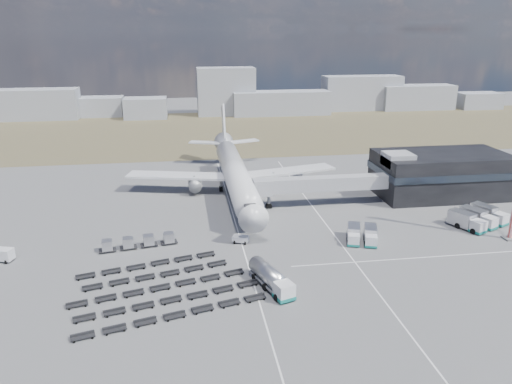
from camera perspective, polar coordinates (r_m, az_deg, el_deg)
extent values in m
plane|color=#565659|center=(90.01, -0.18, -6.47)|extent=(420.00, 420.00, 0.00)
cube|color=#4B452D|center=(194.98, -4.92, 6.98)|extent=(420.00, 90.00, 0.01)
cube|color=silver|center=(94.30, -1.84, -5.29)|extent=(0.25, 110.00, 0.01)
cube|color=silver|center=(97.84, 8.73, -4.61)|extent=(0.25, 110.00, 0.01)
cube|color=silver|center=(89.93, 16.69, -7.31)|extent=(40.00, 0.25, 0.01)
cube|color=black|center=(125.13, 20.41, 1.93)|extent=(30.00, 16.00, 10.00)
cube|color=#262D38|center=(124.83, 20.47, 2.46)|extent=(30.40, 16.40, 1.60)
cube|color=#939399|center=(116.95, 15.94, 3.59)|extent=(6.00, 6.00, 3.00)
cube|color=#939399|center=(110.65, 7.57, 0.96)|extent=(29.80, 3.00, 3.00)
cube|color=#939399|center=(107.33, 0.74, 0.57)|extent=(4.00, 3.60, 3.40)
cylinder|color=slate|center=(108.83, 1.48, -0.59)|extent=(0.70, 0.70, 5.10)
cylinder|color=black|center=(109.52, 1.47, -1.63)|extent=(1.40, 0.90, 1.40)
cylinder|color=silver|center=(116.16, -2.34, 2.03)|extent=(5.60, 48.00, 5.60)
cone|color=silver|center=(91.17, -0.51, -2.53)|extent=(5.60, 5.00, 5.60)
cone|color=silver|center=(142.97, -3.58, 5.42)|extent=(5.60, 8.00, 5.60)
cube|color=black|center=(92.76, -0.68, -1.64)|extent=(2.20, 2.00, 0.80)
cube|color=silver|center=(120.69, -8.74, 1.86)|extent=(25.59, 11.38, 0.50)
cube|color=silver|center=(123.22, 3.44, 2.38)|extent=(25.59, 11.38, 0.50)
cylinder|color=slate|center=(119.28, -7.02, 0.89)|extent=(3.00, 5.00, 3.00)
cylinder|color=slate|center=(121.15, 1.99, 1.29)|extent=(3.00, 5.00, 3.00)
cube|color=silver|center=(144.48, -5.84, 5.66)|extent=(9.49, 5.63, 0.35)
cube|color=silver|center=(145.38, -1.48, 5.82)|extent=(9.49, 5.63, 0.35)
cube|color=silver|center=(144.77, -3.73, 7.88)|extent=(0.50, 9.06, 11.45)
cylinder|color=slate|center=(97.72, -0.95, -3.63)|extent=(0.50, 0.50, 2.50)
cylinder|color=slate|center=(120.86, -4.03, 0.64)|extent=(0.60, 0.60, 2.50)
cylinder|color=slate|center=(121.49, -1.02, 0.78)|extent=(0.60, 0.60, 2.50)
cylinder|color=black|center=(98.00, -0.95, -4.04)|extent=(0.50, 1.20, 1.20)
cube|color=#8F929C|center=(239.30, -24.14, 9.13)|extent=(38.16, 12.00, 12.97)
cube|color=#8F929C|center=(238.86, -17.43, 9.31)|extent=(20.66, 12.00, 8.44)
cube|color=#8F929C|center=(227.61, -12.50, 9.35)|extent=(18.40, 12.00, 8.82)
cube|color=#8F929C|center=(231.24, -3.45, 11.41)|extent=(25.88, 12.00, 21.11)
cube|color=#8F929C|center=(231.92, 2.87, 10.13)|extent=(44.37, 12.00, 10.59)
cube|color=#8F929C|center=(251.38, 11.98, 11.02)|extent=(37.56, 12.00, 16.12)
cube|color=#8F929C|center=(259.70, 17.84, 10.27)|extent=(35.86, 12.00, 11.62)
cube|color=#8F929C|center=(273.57, 24.02, 9.53)|extent=(20.71, 12.00, 7.72)
cube|color=silver|center=(73.49, 3.24, -11.20)|extent=(3.17, 3.17, 2.39)
cube|color=#14746A|center=(73.95, 3.23, -11.83)|extent=(3.30, 3.30, 0.52)
cylinder|color=#B7B7BC|center=(77.16, 1.31, -9.26)|extent=(4.98, 8.23, 2.60)
cube|color=slate|center=(77.72, 1.30, -10.04)|extent=(4.88, 8.20, 0.36)
cylinder|color=black|center=(76.65, 1.87, -10.70)|extent=(2.93, 1.96, 1.15)
cube|color=silver|center=(92.04, -1.78, -5.45)|extent=(3.26, 2.54, 1.34)
cube|color=silver|center=(95.32, -27.18, -6.41)|extent=(4.62, 3.11, 2.27)
cube|color=silver|center=(124.45, 4.74, 1.24)|extent=(3.84, 5.86, 2.54)
cube|color=#14746A|center=(124.75, 4.73, 0.78)|extent=(3.95, 5.98, 0.41)
cube|color=silver|center=(92.33, 11.09, -5.38)|extent=(2.61, 2.56, 2.00)
cube|color=#14746A|center=(92.63, 11.07, -5.81)|extent=(2.73, 2.67, 0.41)
cube|color=#B7B7BC|center=(95.12, 11.09, -4.42)|extent=(3.39, 4.65, 2.36)
cube|color=silver|center=(92.48, 13.01, -5.47)|extent=(2.61, 2.56, 2.00)
cube|color=#14746A|center=(92.79, 12.98, -5.91)|extent=(2.73, 2.67, 0.41)
cube|color=#B7B7BC|center=(95.27, 12.95, -4.51)|extent=(3.39, 4.65, 2.36)
cube|color=silver|center=(105.09, 24.07, -3.61)|extent=(3.20, 3.15, 2.35)
cube|color=#14746A|center=(105.40, 24.00, -4.07)|extent=(3.34, 3.29, 0.48)
cube|color=#B7B7BC|center=(106.82, 22.45, -2.81)|extent=(4.36, 5.52, 2.77)
cube|color=silver|center=(108.02, 25.13, -3.18)|extent=(3.20, 3.15, 2.35)
cube|color=#14746A|center=(108.32, 25.07, -3.63)|extent=(3.34, 3.29, 0.48)
cube|color=#B7B7BC|center=(109.70, 23.54, -2.41)|extent=(4.36, 5.52, 2.77)
cube|color=silver|center=(110.99, 26.15, -2.78)|extent=(3.20, 3.15, 2.35)
cube|color=#14746A|center=(111.28, 26.08, -3.22)|extent=(3.34, 3.29, 0.48)
cube|color=#B7B7BC|center=(112.63, 24.58, -2.04)|extent=(4.36, 5.52, 2.77)
cube|color=black|center=(92.41, -16.61, -6.37)|extent=(3.22, 2.30, 0.20)
cube|color=#B7B7BC|center=(92.02, -16.67, -5.83)|extent=(2.10, 2.10, 1.70)
cube|color=black|center=(92.51, -14.37, -6.14)|extent=(3.22, 2.30, 0.20)
cube|color=#B7B7BC|center=(92.13, -14.41, -5.59)|extent=(2.10, 2.10, 1.70)
cube|color=black|center=(92.76, -12.13, -5.90)|extent=(3.22, 2.30, 0.20)
cube|color=#B7B7BC|center=(92.37, -12.17, -5.35)|extent=(2.10, 2.10, 1.70)
cube|color=black|center=(93.14, -9.91, -5.65)|extent=(3.22, 2.30, 0.20)
cube|color=#B7B7BC|center=(92.76, -9.94, -5.11)|extent=(2.10, 2.10, 1.70)
cube|color=black|center=(70.96, -9.30, -13.67)|extent=(27.38, 8.75, 0.72)
cube|color=black|center=(74.48, -10.15, -12.07)|extent=(27.38, 8.75, 0.72)
cube|color=black|center=(78.07, -10.90, -10.61)|extent=(27.38, 8.75, 0.72)
cube|color=black|center=(81.71, -11.59, -9.28)|extent=(23.52, 7.70, 0.72)
cube|color=black|center=(85.41, -12.21, -8.07)|extent=(23.52, 7.70, 0.72)
cube|color=#565659|center=(105.13, 26.97, -4.74)|extent=(2.20, 2.20, 0.33)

